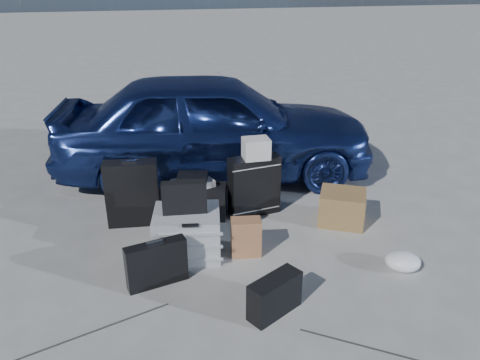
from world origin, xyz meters
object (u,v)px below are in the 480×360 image
Objects in this scene: pelican_case at (187,233)px; duffel_bag at (194,201)px; briefcase at (157,264)px; suitcase_left at (132,193)px; suitcase_right at (254,186)px; cardboard_box at (342,207)px; car at (215,125)px.

pelican_case is 0.86× the size of duffel_bag.
briefcase is 1.11m from suitcase_left.
duffel_bag is (-0.63, 0.09, -0.15)m from suitcase_right.
cardboard_box is at bearing -34.56° from suitcase_right.
briefcase is at bearing -145.23° from suitcase_right.
suitcase_left reaches higher than pelican_case.
briefcase is 0.74× the size of duffel_bag.
suitcase_right is (0.20, -1.14, -0.33)m from car.
briefcase is at bearing 165.71° from car.
briefcase is 0.74× the size of suitcase_left.
briefcase is 1.12× the size of cardboard_box.
pelican_case is at bearing -150.03° from suitcase_right.
suitcase_right reaches higher than cardboard_box.
briefcase is 1.51m from suitcase_right.
cardboard_box is (2.07, -0.48, -0.17)m from suitcase_left.
car is 7.61× the size of briefcase.
car is 1.23m from duffel_bag.
car reaches higher than duffel_bag.
car is 1.53m from suitcase_left.
car reaches higher than pelican_case.
suitcase_left is at bearing -162.80° from duffel_bag.
suitcase_left reaches higher than cardboard_box.
suitcase_left is at bearing 84.38° from briefcase.
pelican_case is at bearing 39.19° from briefcase.
suitcase_right reaches higher than pelican_case.
cardboard_box is (1.02, -1.55, -0.48)m from car.
car is 5.64× the size of duffel_bag.
cardboard_box is at bearing -7.19° from suitcase_left.
duffel_bag is (0.16, 0.71, -0.04)m from pelican_case.
car is 1.91m from pelican_case.
car is 1.92m from cardboard_box.
suitcase_right reaches higher than briefcase.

